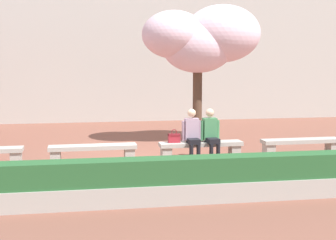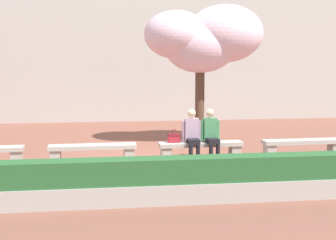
{
  "view_description": "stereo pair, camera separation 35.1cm",
  "coord_description": "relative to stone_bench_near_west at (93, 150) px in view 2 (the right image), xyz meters",
  "views": [
    {
      "loc": [
        -1.4,
        -11.34,
        2.49
      ],
      "look_at": [
        0.54,
        0.2,
        1.0
      ],
      "focal_mm": 50.0,
      "sensor_mm": 36.0,
      "label": 1
    },
    {
      "loc": [
        -1.05,
        -11.39,
        2.49
      ],
      "look_at": [
        0.54,
        0.2,
        1.0
      ],
      "focal_mm": 50.0,
      "sensor_mm": 36.0,
      "label": 2
    }
  ],
  "objects": [
    {
      "name": "ground_plane",
      "position": [
        1.35,
        0.0,
        -0.31
      ],
      "size": [
        100.0,
        100.0,
        0.0
      ],
      "primitive_type": "plane",
      "color": "brown"
    },
    {
      "name": "stone_bench_near_west",
      "position": [
        0.0,
        0.0,
        0.0
      ],
      "size": [
        2.13,
        0.45,
        0.45
      ],
      "color": "#ADA89E",
      "rests_on": "ground"
    },
    {
      "name": "stone_bench_center",
      "position": [
        2.7,
        0.0,
        0.0
      ],
      "size": [
        2.13,
        0.45,
        0.45
      ],
      "color": "#ADA89E",
      "rests_on": "ground"
    },
    {
      "name": "stone_bench_near_east",
      "position": [
        5.4,
        0.0,
        0.0
      ],
      "size": [
        2.13,
        0.45,
        0.45
      ],
      "color": "#ADA89E",
      "rests_on": "ground"
    },
    {
      "name": "person_seated_left",
      "position": [
        2.46,
        -0.05,
        0.39
      ],
      "size": [
        0.51,
        0.68,
        1.29
      ],
      "color": "black",
      "rests_on": "ground"
    },
    {
      "name": "person_seated_right",
      "position": [
        2.94,
        -0.05,
        0.39
      ],
      "size": [
        0.51,
        0.7,
        1.29
      ],
      "color": "black",
      "rests_on": "ground"
    },
    {
      "name": "handbag",
      "position": [
        2.01,
        0.02,
        0.27
      ],
      "size": [
        0.3,
        0.15,
        0.34
      ],
      "color": "#A3232D",
      "rests_on": "stone_bench_center"
    },
    {
      "name": "cherry_tree_main",
      "position": [
        3.26,
        2.34,
        2.83
      ],
      "size": [
        3.55,
        2.07,
        4.14
      ],
      "color": "#513828",
      "rests_on": "ground"
    },
    {
      "name": "planter_hedge_foreground",
      "position": [
        1.35,
        -3.44,
        0.07
      ],
      "size": [
        13.97,
        0.5,
        0.8
      ],
      "color": "#ADA89E",
      "rests_on": "ground"
    }
  ]
}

